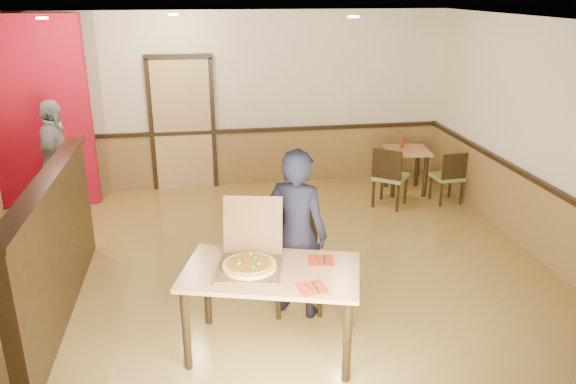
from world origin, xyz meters
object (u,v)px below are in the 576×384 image
object	(u,v)px
passerby	(57,162)
condiment	(402,143)
side_chair_right	(449,175)
side_chair_left	(389,175)
diner_chair	(296,255)
main_table	(271,281)
diner	(296,234)
pizza_box	(250,261)
side_table	(406,160)

from	to	relation	value
passerby	condiment	world-z (taller)	passerby
condiment	side_chair_right	bearing A→B (deg)	-54.16
side_chair_left	side_chair_right	xyz separation A→B (m)	(0.95, -0.01, -0.05)
side_chair_right	passerby	xyz separation A→B (m)	(-5.65, 0.24, 0.41)
diner_chair	condiment	xyz separation A→B (m)	(2.28, 3.19, 0.23)
main_table	condiment	world-z (taller)	condiment
side_chair_left	diner	world-z (taller)	diner
diner	pizza_box	size ratio (longest dim) A/B	2.38
side_table	diner_chair	bearing A→B (deg)	-127.13
diner_chair	side_table	world-z (taller)	diner_chair
pizza_box	condiment	xyz separation A→B (m)	(2.81, 3.89, -0.10)
condiment	main_table	bearing A→B (deg)	-123.73
side_chair_right	diner	xyz separation A→B (m)	(-2.82, -2.63, 0.41)
side_chair_left	diner	distance (m)	3.25
diner	side_chair_left	bearing A→B (deg)	-93.98
side_chair_right	pizza_box	size ratio (longest dim) A/B	1.13
side_chair_left	pizza_box	world-z (taller)	pizza_box
diner	condiment	xyz separation A→B (m)	(2.30, 3.34, -0.08)
passerby	pizza_box	distance (m)	4.13
diner_chair	side_table	bearing A→B (deg)	56.18
pizza_box	condiment	bearing A→B (deg)	66.38
diner	passerby	size ratio (longest dim) A/B	1.00
main_table	diner_chair	distance (m)	0.85
diner_chair	pizza_box	xyz separation A→B (m)	(-0.53, -0.70, 0.33)
diner	diner_chair	bearing A→B (deg)	-68.47
diner_chair	main_table	bearing A→B (deg)	-111.92
side_chair_left	passerby	distance (m)	4.72
passerby	side_chair_left	bearing A→B (deg)	-92.22
side_chair_right	condiment	distance (m)	0.94
condiment	side_table	bearing A→B (deg)	-59.63
main_table	diner	world-z (taller)	diner
diner	side_chair_right	bearing A→B (deg)	-105.60
pizza_box	diner	bearing A→B (deg)	59.54
side_chair_left	passerby	bearing A→B (deg)	35.08
side_chair_right	diner	size ratio (longest dim) A/B	0.48
side_chair_right	diner_chair	bearing A→B (deg)	36.78
main_table	passerby	bearing A→B (deg)	141.86
side_chair_right	pizza_box	bearing A→B (deg)	38.92
diner_chair	side_chair_right	xyz separation A→B (m)	(2.79, 2.47, -0.11)
side_chair_left	passerby	world-z (taller)	passerby
diner	main_table	bearing A→B (deg)	92.78
diner_chair	diner	size ratio (longest dim) A/B	0.59
pizza_box	condiment	world-z (taller)	pizza_box
main_table	pizza_box	distance (m)	0.26
side_chair_left	side_table	size ratio (longest dim) A/B	1.26
side_chair_left	side_table	xyz separation A→B (m)	(0.49, 0.60, 0.03)
side_chair_left	condiment	size ratio (longest dim) A/B	6.06
side_chair_right	side_table	size ratio (longest dim) A/B	1.12
side_chair_left	diner	bearing A→B (deg)	92.50
main_table	side_table	size ratio (longest dim) A/B	2.32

